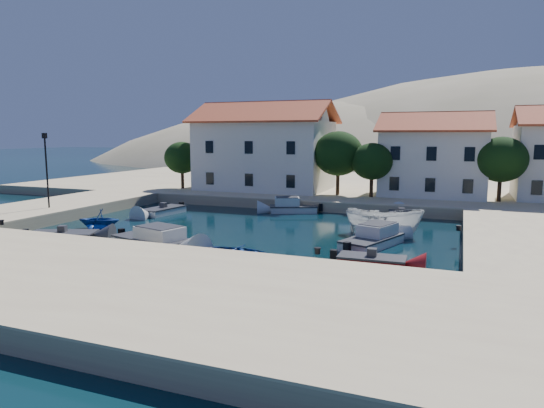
{
  "coord_description": "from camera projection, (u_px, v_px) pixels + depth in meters",
  "views": [
    {
      "loc": [
        14.69,
        -22.66,
        7.07
      ],
      "look_at": [
        1.75,
        10.33,
        2.0
      ],
      "focal_mm": 32.0,
      "sensor_mm": 36.0,
      "label": 1
    }
  ],
  "objects": [
    {
      "name": "rowboat_south",
      "position": [
        240.0,
        259.0,
        27.81
      ],
      "size": [
        4.52,
        3.36,
        0.9
      ],
      "primitive_type": "imported",
      "rotation": [
        0.0,
        0.0,
        1.51
      ],
      "color": "#1A4192",
      "rests_on": "ground"
    },
    {
      "name": "motorboat_white_ne",
      "position": [
        401.0,
        217.0,
        40.29
      ],
      "size": [
        2.59,
        4.26,
        1.25
      ],
      "rotation": [
        0.0,
        0.0,
        1.76
      ],
      "color": "silver",
      "rests_on": "ground"
    },
    {
      "name": "trees",
      "position": [
        353.0,
        157.0,
        48.34
      ],
      "size": [
        37.3,
        5.3,
        6.45
      ],
      "color": "#382314",
      "rests_on": "quay_north"
    },
    {
      "name": "cabin_cruiser_south",
      "position": [
        152.0,
        240.0,
        30.76
      ],
      "size": [
        5.88,
        3.72,
        1.6
      ],
      "rotation": [
        0.0,
        0.0,
        -0.28
      ],
      "color": "silver",
      "rests_on": "ground"
    },
    {
      "name": "bollards",
      "position": [
        249.0,
        233.0,
        29.58
      ],
      "size": [
        29.36,
        9.56,
        0.3
      ],
      "color": "black",
      "rests_on": "ground"
    },
    {
      "name": "lamppost",
      "position": [
        46.0,
        163.0,
        40.22
      ],
      "size": [
        0.35,
        0.25,
        6.22
      ],
      "color": "black",
      "rests_on": "quay_west"
    },
    {
      "name": "hills",
      "position": [
        480.0,
        244.0,
        136.98
      ],
      "size": [
        254.0,
        176.0,
        99.0
      ],
      "color": "gray",
      "rests_on": "ground"
    },
    {
      "name": "quay_north",
      "position": [
        353.0,
        187.0,
        61.42
      ],
      "size": [
        80.0,
        36.0,
        1.0
      ],
      "primitive_type": "cube",
      "color": "tan",
      "rests_on": "ground"
    },
    {
      "name": "motorboat_red_se",
      "position": [
        372.0,
        262.0,
        26.01
      ],
      "size": [
        3.62,
        1.71,
        1.25
      ],
      "rotation": [
        0.0,
        0.0,
        0.03
      ],
      "color": "maroon",
      "rests_on": "ground"
    },
    {
      "name": "boat_east",
      "position": [
        383.0,
        235.0,
        34.51
      ],
      "size": [
        5.66,
        2.43,
        2.14
      ],
      "primitive_type": "imported",
      "rotation": [
        0.0,
        0.0,
        1.51
      ],
      "color": "silver",
      "rests_on": "ground"
    },
    {
      "name": "quay_south",
      "position": [
        102.0,
        283.0,
        21.59
      ],
      "size": [
        52.0,
        12.0,
        1.0
      ],
      "primitive_type": "cube",
      "color": "tan",
      "rests_on": "ground"
    },
    {
      "name": "quay_west",
      "position": [
        54.0,
        209.0,
        43.2
      ],
      "size": [
        8.0,
        20.0,
        1.0
      ],
      "primitive_type": "cube",
      "color": "tan",
      "rests_on": "ground"
    },
    {
      "name": "rowboat_west",
      "position": [
        100.0,
        228.0,
        37.12
      ],
      "size": [
        3.77,
        3.49,
        1.63
      ],
      "primitive_type": "imported",
      "rotation": [
        0.0,
        0.0,
        -1.26
      ],
      "color": "#1A4192",
      "rests_on": "ground"
    },
    {
      "name": "building_mid",
      "position": [
        434.0,
        153.0,
        48.85
      ],
      "size": [
        10.5,
        8.4,
        8.3
      ],
      "color": "white",
      "rests_on": "quay_north"
    },
    {
      "name": "building_left",
      "position": [
        265.0,
        145.0,
        54.33
      ],
      "size": [
        14.7,
        9.45,
        9.7
      ],
      "color": "white",
      "rests_on": "quay_north"
    },
    {
      "name": "ground",
      "position": [
        176.0,
        262.0,
        27.19
      ],
      "size": [
        400.0,
        400.0,
        0.0
      ],
      "primitive_type": "plane",
      "color": "black",
      "rests_on": "ground"
    },
    {
      "name": "cabin_cruiser_east",
      "position": [
        372.0,
        239.0,
        30.83
      ],
      "size": [
        3.6,
        5.44,
        1.6
      ],
      "rotation": [
        0.0,
        0.0,
        1.23
      ],
      "color": "silver",
      "rests_on": "ground"
    },
    {
      "name": "motorboat_grey_sw",
      "position": [
        63.0,
        237.0,
        32.49
      ],
      "size": [
        4.7,
        3.33,
        1.25
      ],
      "rotation": [
        0.0,
        0.0,
        0.37
      ],
      "color": "#313135",
      "rests_on": "ground"
    },
    {
      "name": "cabin_cruiser_north",
      "position": [
        293.0,
        207.0,
        44.47
      ],
      "size": [
        4.65,
        3.32,
        1.6
      ],
      "rotation": [
        0.0,
        0.0,
        3.54
      ],
      "color": "silver",
      "rests_on": "ground"
    },
    {
      "name": "motorboat_white_west",
      "position": [
        164.0,
        211.0,
        43.49
      ],
      "size": [
        2.42,
        4.44,
        1.25
      ],
      "rotation": [
        0.0,
        0.0,
        -1.7
      ],
      "color": "silver",
      "rests_on": "ground"
    }
  ]
}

